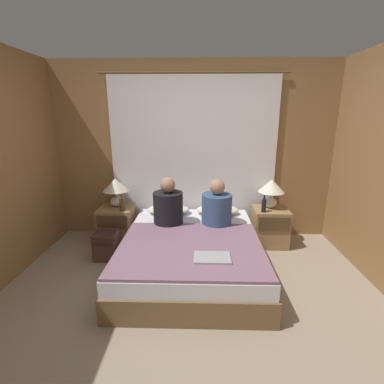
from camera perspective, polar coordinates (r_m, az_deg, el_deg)
The scene contains 17 objects.
ground_plane at distance 2.85m, azimuth -0.62°, elevation -23.17°, with size 16.00×16.00×0.00m, color gray.
wall_back at distance 4.06m, azimuth 0.31°, elevation 8.14°, with size 4.09×0.06×2.50m.
curtain_panel at distance 4.01m, azimuth 0.29°, elevation 6.75°, with size 2.54×0.02×2.33m.
bed at distance 3.34m, azimuth -0.14°, elevation -12.42°, with size 1.57×1.93×0.43m.
nightstand_left at distance 4.12m, azimuth -15.09°, elevation -6.53°, with size 0.47×0.45×0.52m.
nightstand_right at distance 4.07m, azimuth 15.62°, elevation -6.83°, with size 0.47×0.45×0.52m.
lamp_left at distance 4.01m, azimuth -15.38°, elevation 0.89°, with size 0.36×0.36×0.40m.
lamp_right at distance 3.97m, azimuth 15.97°, elevation 0.67°, with size 0.36×0.36×0.40m.
pillow_left at distance 3.94m, azimuth -4.84°, elevation -3.60°, with size 0.59×0.35×0.12m.
pillow_right at distance 3.92m, azimuth 5.24°, elevation -3.69°, with size 0.59×0.35×0.12m.
blanket_on_bed at distance 2.96m, azimuth -0.33°, elevation -11.29°, with size 1.51×1.26×0.03m.
person_left_in_bed at distance 3.51m, azimuth -4.92°, elevation -2.91°, with size 0.37×0.37×0.61m.
person_right_in_bed at distance 3.50m, azimuth 5.10°, elevation -3.15°, with size 0.38×0.38×0.59m.
beer_bottle_on_left_stand at distance 3.86m, azimuth -14.19°, elevation -2.39°, with size 0.07×0.07×0.24m.
beer_bottle_on_right_stand at distance 3.81m, azimuth 14.51°, elevation -2.65°, with size 0.06×0.06×0.23m.
laptop_on_bed at distance 2.73m, azimuth 4.17°, elevation -13.25°, with size 0.35×0.23×0.02m.
backpack_on_floor at distance 3.73m, azimuth -17.19°, elevation -10.11°, with size 0.29×0.28×0.36m.
Camera 1 is at (0.09, -2.21, 1.79)m, focal length 26.00 mm.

